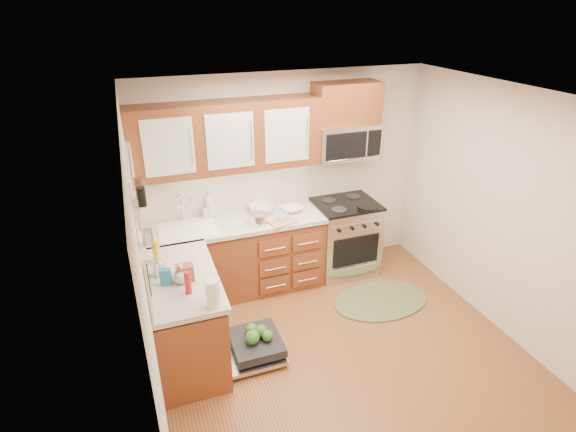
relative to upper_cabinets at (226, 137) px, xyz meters
name	(u,v)px	position (x,y,z in m)	size (l,w,h in m)	color
floor	(344,354)	(0.73, -1.57, -1.88)	(3.50, 3.50, 0.00)	brown
ceiling	(362,101)	(0.73, -1.57, 0.62)	(3.50, 3.50, 0.00)	white
wall_back	(285,178)	(0.73, 0.18, -0.62)	(3.50, 0.04, 2.50)	beige
wall_front	(498,393)	(0.73, -3.33, -0.62)	(3.50, 0.04, 2.50)	beige
wall_left	(145,283)	(-1.02, -1.57, -0.62)	(0.04, 3.50, 2.50)	beige
wall_right	(509,216)	(2.48, -1.57, -0.62)	(0.04, 3.50, 2.50)	beige
base_cabinet_back	(236,259)	(0.00, -0.12, -1.45)	(2.05, 0.60, 0.85)	#5A2114
base_cabinet_left	(186,320)	(-0.72, -1.05, -1.45)	(0.60, 1.25, 0.85)	#5A2114
countertop_back	(234,224)	(0.00, -0.14, -0.97)	(2.07, 0.64, 0.05)	beige
countertop_left	(182,278)	(-0.71, -1.05, -0.97)	(0.64, 1.27, 0.05)	beige
backsplash_back	(227,189)	(0.00, 0.16, -0.67)	(2.05, 0.02, 0.57)	silver
backsplash_left	(143,254)	(-1.01, -1.05, -0.67)	(0.02, 1.25, 0.57)	silver
upper_cabinets	(226,137)	(0.00, 0.00, 0.00)	(2.05, 0.35, 0.75)	#5A2114
cabinet_over_mw	(346,103)	(1.41, 0.00, 0.26)	(0.76, 0.35, 0.47)	#5A2114
range	(344,237)	(1.41, -0.15, -1.40)	(0.76, 0.64, 0.95)	silver
microwave	(345,141)	(1.41, -0.02, -0.18)	(0.76, 0.38, 0.40)	silver
sink	(189,240)	(-0.52, -0.16, -1.07)	(0.62, 0.50, 0.26)	white
dishwasher	(252,347)	(-0.13, -1.27, -1.77)	(0.70, 0.60, 0.20)	silver
window	(138,220)	(-1.01, -1.07, -0.32)	(0.03, 1.05, 1.05)	white
window_blind	(135,183)	(-0.98, -1.07, 0.00)	(0.02, 0.96, 0.40)	white
shelf_upper	(136,205)	(-0.99, -1.92, 0.17)	(0.04, 0.40, 0.03)	white
shelf_lower	(143,247)	(-0.99, -1.92, -0.12)	(0.04, 0.40, 0.03)	white
rug	(381,300)	(1.52, -0.93, -1.86)	(1.16, 0.75, 0.02)	#646E3F
skillet	(367,208)	(1.56, -0.40, -0.90)	(0.24, 0.24, 0.05)	black
stock_pot	(258,219)	(0.25, -0.28, -0.89)	(0.21, 0.21, 0.12)	silver
cutting_board	(283,222)	(0.51, -0.35, -0.94)	(0.29, 0.18, 0.02)	#B97C54
canister	(206,212)	(-0.27, 0.07, -0.88)	(0.09, 0.09, 0.15)	silver
paper_towel_roll	(213,293)	(-0.52, -1.59, -0.83)	(0.12, 0.12, 0.25)	white
mustard_bottle	(156,252)	(-0.90, -0.73, -0.84)	(0.07, 0.07, 0.22)	yellow
red_bottle	(188,283)	(-0.69, -1.34, -0.85)	(0.06, 0.06, 0.21)	red
wooden_box	(185,273)	(-0.68, -1.14, -0.87)	(0.15, 0.11, 0.15)	brown
blue_carton	(166,277)	(-0.85, -1.15, -0.87)	(0.10, 0.06, 0.16)	teal
bowl_a	(292,209)	(0.71, -0.09, -0.92)	(0.24, 0.24, 0.06)	#999999
bowl_b	(262,208)	(0.37, 0.00, -0.90)	(0.31, 0.31, 0.10)	#999999
cup	(282,217)	(0.52, -0.30, -0.90)	(0.13, 0.13, 0.10)	#999999
soap_bottle_a	(210,203)	(-0.22, 0.10, -0.79)	(0.13, 0.13, 0.33)	#999999
soap_bottle_b	(159,266)	(-0.90, -0.97, -0.85)	(0.09, 0.09, 0.20)	#999999
soap_bottle_c	(181,273)	(-0.72, -1.16, -0.86)	(0.14, 0.14, 0.18)	#999999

